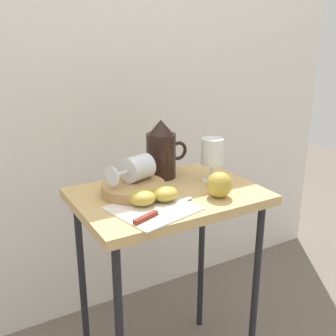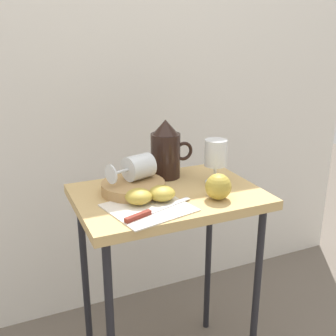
{
  "view_description": "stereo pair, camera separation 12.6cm",
  "coord_description": "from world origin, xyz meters",
  "px_view_note": "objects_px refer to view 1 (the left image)",
  "views": [
    {
      "loc": [
        -0.59,
        -1.04,
        1.2
      ],
      "look_at": [
        0.0,
        0.0,
        0.8
      ],
      "focal_mm": 43.66,
      "sensor_mm": 36.0,
      "label": 1
    },
    {
      "loc": [
        -0.48,
        -1.09,
        1.2
      ],
      "look_at": [
        0.0,
        0.0,
        0.8
      ],
      "focal_mm": 43.66,
      "sensor_mm": 36.0,
      "label": 2
    }
  ],
  "objects_px": {
    "knife": "(156,213)",
    "basket_tray": "(133,189)",
    "apple_half_right": "(164,193)",
    "wine_glass_upright": "(212,154)",
    "pitcher": "(161,154)",
    "apple_whole": "(219,185)",
    "apple_half_left": "(142,198)",
    "wine_glass_tipped_near": "(137,168)",
    "table": "(168,216)"
  },
  "relations": [
    {
      "from": "wine_glass_tipped_near",
      "to": "pitcher",
      "type": "bearing_deg",
      "value": 29.94
    },
    {
      "from": "basket_tray",
      "to": "wine_glass_tipped_near",
      "type": "xyz_separation_m",
      "value": [
        0.02,
        0.02,
        0.06
      ]
    },
    {
      "from": "basket_tray",
      "to": "pitcher",
      "type": "xyz_separation_m",
      "value": [
        0.15,
        0.09,
        0.06
      ]
    },
    {
      "from": "wine_glass_tipped_near",
      "to": "apple_half_right",
      "type": "xyz_separation_m",
      "value": [
        0.03,
        -0.12,
        -0.05
      ]
    },
    {
      "from": "wine_glass_upright",
      "to": "knife",
      "type": "bearing_deg",
      "value": -153.29
    },
    {
      "from": "knife",
      "to": "wine_glass_upright",
      "type": "bearing_deg",
      "value": 26.71
    },
    {
      "from": "wine_glass_upright",
      "to": "apple_half_right",
      "type": "height_order",
      "value": "wine_glass_upright"
    },
    {
      "from": "basket_tray",
      "to": "knife",
      "type": "bearing_deg",
      "value": -94.57
    },
    {
      "from": "pitcher",
      "to": "apple_whole",
      "type": "xyz_separation_m",
      "value": [
        0.06,
        -0.25,
        -0.04
      ]
    },
    {
      "from": "apple_half_left",
      "to": "apple_half_right",
      "type": "xyz_separation_m",
      "value": [
        0.07,
        -0.0,
        0.0
      ]
    },
    {
      "from": "apple_whole",
      "to": "basket_tray",
      "type": "bearing_deg",
      "value": 145.01
    },
    {
      "from": "table",
      "to": "apple_half_right",
      "type": "bearing_deg",
      "value": -127.75
    },
    {
      "from": "pitcher",
      "to": "basket_tray",
      "type": "bearing_deg",
      "value": -148.2
    },
    {
      "from": "pitcher",
      "to": "apple_half_right",
      "type": "xyz_separation_m",
      "value": [
        -0.1,
        -0.19,
        -0.06
      ]
    },
    {
      "from": "pitcher",
      "to": "apple_whole",
      "type": "height_order",
      "value": "pitcher"
    },
    {
      "from": "apple_whole",
      "to": "wine_glass_upright",
      "type": "bearing_deg",
      "value": 64.1
    },
    {
      "from": "apple_half_right",
      "to": "wine_glass_upright",
      "type": "bearing_deg",
      "value": 17.95
    },
    {
      "from": "table",
      "to": "apple_half_left",
      "type": "xyz_separation_m",
      "value": [
        -0.12,
        -0.06,
        0.11
      ]
    },
    {
      "from": "basket_tray",
      "to": "apple_half_left",
      "type": "height_order",
      "value": "apple_half_left"
    },
    {
      "from": "table",
      "to": "wine_glass_upright",
      "type": "relative_size",
      "value": 4.86
    },
    {
      "from": "knife",
      "to": "basket_tray",
      "type": "bearing_deg",
      "value": 85.43
    },
    {
      "from": "pitcher",
      "to": "apple_half_right",
      "type": "distance_m",
      "value": 0.22
    },
    {
      "from": "wine_glass_tipped_near",
      "to": "knife",
      "type": "relative_size",
      "value": 0.72
    },
    {
      "from": "basket_tray",
      "to": "knife",
      "type": "relative_size",
      "value": 0.87
    },
    {
      "from": "apple_half_right",
      "to": "knife",
      "type": "distance_m",
      "value": 0.1
    },
    {
      "from": "basket_tray",
      "to": "apple_half_right",
      "type": "relative_size",
      "value": 2.51
    },
    {
      "from": "wine_glass_upright",
      "to": "apple_half_right",
      "type": "distance_m",
      "value": 0.24
    },
    {
      "from": "basket_tray",
      "to": "apple_half_right",
      "type": "height_order",
      "value": "apple_half_right"
    },
    {
      "from": "table",
      "to": "basket_tray",
      "type": "xyz_separation_m",
      "value": [
        -0.1,
        0.04,
        0.1
      ]
    },
    {
      "from": "wine_glass_tipped_near",
      "to": "apple_half_left",
      "type": "height_order",
      "value": "wine_glass_tipped_near"
    },
    {
      "from": "apple_half_right",
      "to": "apple_whole",
      "type": "height_order",
      "value": "apple_whole"
    },
    {
      "from": "apple_half_left",
      "to": "apple_whole",
      "type": "xyz_separation_m",
      "value": [
        0.23,
        -0.06,
        0.01
      ]
    },
    {
      "from": "apple_half_left",
      "to": "knife",
      "type": "height_order",
      "value": "apple_half_left"
    },
    {
      "from": "apple_half_right",
      "to": "apple_whole",
      "type": "xyz_separation_m",
      "value": [
        0.16,
        -0.05,
        0.01
      ]
    },
    {
      "from": "apple_half_left",
      "to": "pitcher",
      "type": "bearing_deg",
      "value": 48.39
    },
    {
      "from": "wine_glass_upright",
      "to": "apple_whole",
      "type": "relative_size",
      "value": 1.87
    },
    {
      "from": "apple_half_left",
      "to": "apple_whole",
      "type": "height_order",
      "value": "apple_whole"
    },
    {
      "from": "table",
      "to": "apple_half_right",
      "type": "height_order",
      "value": "apple_half_right"
    },
    {
      "from": "basket_tray",
      "to": "apple_whole",
      "type": "distance_m",
      "value": 0.27
    },
    {
      "from": "table",
      "to": "apple_whole",
      "type": "relative_size",
      "value": 9.07
    },
    {
      "from": "basket_tray",
      "to": "apple_half_left",
      "type": "relative_size",
      "value": 2.51
    },
    {
      "from": "wine_glass_upright",
      "to": "knife",
      "type": "xyz_separation_m",
      "value": [
        -0.29,
        -0.15,
        -0.09
      ]
    },
    {
      "from": "wine_glass_tipped_near",
      "to": "knife",
      "type": "xyz_separation_m",
      "value": [
        -0.04,
        -0.19,
        -0.07
      ]
    },
    {
      "from": "pitcher",
      "to": "apple_half_right",
      "type": "relative_size",
      "value": 2.54
    },
    {
      "from": "basket_tray",
      "to": "apple_whole",
      "type": "bearing_deg",
      "value": -34.99
    },
    {
      "from": "apple_half_right",
      "to": "apple_whole",
      "type": "distance_m",
      "value": 0.17
    },
    {
      "from": "pitcher",
      "to": "apple_whole",
      "type": "distance_m",
      "value": 0.26
    },
    {
      "from": "wine_glass_tipped_near",
      "to": "apple_whole",
      "type": "distance_m",
      "value": 0.26
    },
    {
      "from": "wine_glass_upright",
      "to": "apple_whole",
      "type": "height_order",
      "value": "wine_glass_upright"
    },
    {
      "from": "table",
      "to": "knife",
      "type": "bearing_deg",
      "value": -130.64
    }
  ]
}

